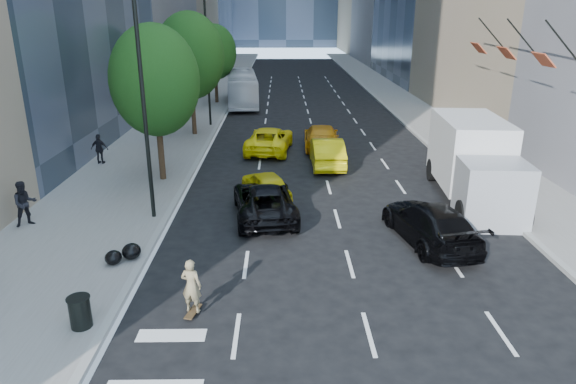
{
  "coord_description": "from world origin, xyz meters",
  "views": [
    {
      "loc": [
        -1.3,
        -15.49,
        8.03
      ],
      "look_at": [
        -1.04,
        2.78,
        1.6
      ],
      "focal_mm": 32.0,
      "sensor_mm": 36.0,
      "label": 1
    }
  ],
  "objects_px": {
    "skateboarder": "(192,289)",
    "black_sedan_lincoln": "(264,201)",
    "trash_can": "(80,313)",
    "city_bus": "(242,88)",
    "box_truck": "(474,161)",
    "black_sedan_mercedes": "(430,223)"
  },
  "relations": [
    {
      "from": "box_truck",
      "to": "black_sedan_mercedes",
      "type": "bearing_deg",
      "value": -120.23
    },
    {
      "from": "black_sedan_mercedes",
      "to": "city_bus",
      "type": "height_order",
      "value": "city_bus"
    },
    {
      "from": "city_bus",
      "to": "trash_can",
      "type": "relative_size",
      "value": 12.83
    },
    {
      "from": "city_bus",
      "to": "skateboarder",
      "type": "bearing_deg",
      "value": -93.39
    },
    {
      "from": "skateboarder",
      "to": "black_sedan_mercedes",
      "type": "relative_size",
      "value": 0.31
    },
    {
      "from": "city_bus",
      "to": "box_truck",
      "type": "distance_m",
      "value": 28.17
    },
    {
      "from": "black_sedan_mercedes",
      "to": "city_bus",
      "type": "relative_size",
      "value": 0.48
    },
    {
      "from": "skateboarder",
      "to": "black_sedan_lincoln",
      "type": "xyz_separation_m",
      "value": [
        1.79,
        7.25,
        -0.09
      ]
    },
    {
      "from": "city_bus",
      "to": "black_sedan_mercedes",
      "type": "bearing_deg",
      "value": -78.46
    },
    {
      "from": "black_sedan_lincoln",
      "to": "box_truck",
      "type": "height_order",
      "value": "box_truck"
    },
    {
      "from": "box_truck",
      "to": "city_bus",
      "type": "bearing_deg",
      "value": 119.84
    },
    {
      "from": "skateboarder",
      "to": "black_sedan_lincoln",
      "type": "height_order",
      "value": "skateboarder"
    },
    {
      "from": "black_sedan_lincoln",
      "to": "trash_can",
      "type": "relative_size",
      "value": 6.11
    },
    {
      "from": "black_sedan_lincoln",
      "to": "city_bus",
      "type": "bearing_deg",
      "value": -91.4
    },
    {
      "from": "skateboarder",
      "to": "black_sedan_mercedes",
      "type": "bearing_deg",
      "value": -135.87
    },
    {
      "from": "black_sedan_lincoln",
      "to": "black_sedan_mercedes",
      "type": "height_order",
      "value": "black_sedan_mercedes"
    },
    {
      "from": "box_truck",
      "to": "skateboarder",
      "type": "bearing_deg",
      "value": -135.68
    },
    {
      "from": "black_sedan_mercedes",
      "to": "trash_can",
      "type": "relative_size",
      "value": 6.19
    },
    {
      "from": "skateboarder",
      "to": "box_truck",
      "type": "xyz_separation_m",
      "value": [
        11.01,
        9.16,
        1.0
      ]
    },
    {
      "from": "black_sedan_mercedes",
      "to": "trash_can",
      "type": "distance_m",
      "value": 12.04
    },
    {
      "from": "box_truck",
      "to": "trash_can",
      "type": "relative_size",
      "value": 9.09
    },
    {
      "from": "black_sedan_mercedes",
      "to": "box_truck",
      "type": "xyz_separation_m",
      "value": [
        3.1,
        4.46,
        1.05
      ]
    }
  ]
}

